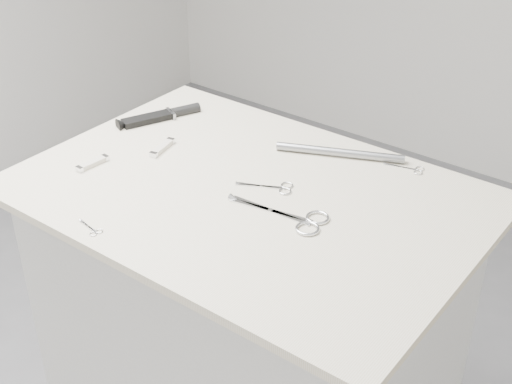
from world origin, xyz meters
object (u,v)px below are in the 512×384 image
Objects in this scene: sheathed_knife at (164,115)px; pocket_knife_b at (162,147)px; large_shears at (297,219)px; plinth at (249,350)px; embroidery_scissors_a at (275,187)px; metal_rail at (340,153)px; tiny_scissors at (92,229)px; pocket_knife_a at (93,163)px; embroidery_scissors_b at (410,169)px.

pocket_knife_b is at bearing -114.41° from sheathed_knife.
sheathed_knife is (-0.55, 0.19, 0.00)m from large_shears.
plinth is 4.08× the size of large_shears.
large_shears is 0.13m from embroidery_scissors_a.
plinth is at bearing -106.87° from metal_rail.
plinth is 13.22× the size of tiny_scissors.
metal_rail is at bearing 76.96° from tiny_scissors.
large_shears is at bearing -75.73° from metal_rail.
plinth is at bearing -158.33° from embroidery_scissors_a.
pocket_knife_a is 0.17m from pocket_knife_b.
metal_rail is (0.43, 0.38, 0.01)m from pocket_knife_a.
pocket_knife_b reaches higher than tiny_scissors.
embroidery_scissors_b reaches higher than plinth.
sheathed_knife is at bearing 139.48° from embroidery_scissors_a.
pocket_knife_a is (-0.40, -0.17, 0.00)m from embroidery_scissors_a.
tiny_scissors is 0.74× the size of pocket_knife_b.
sheathed_knife reaches higher than plinth.
embroidery_scissors_a is 1.32× the size of embroidery_scissors_b.
embroidery_scissors_b is 0.59m from pocket_knife_b.
embroidery_scissors_a is at bearing -80.52° from sheathed_knife.
sheathed_knife reaches higher than large_shears.
metal_rail is (-0.16, -0.04, 0.01)m from embroidery_scissors_b.
embroidery_scissors_b is 1.36× the size of tiny_scissors.
pocket_knife_a is at bearing -147.66° from sheathed_knife.
tiny_scissors is (-0.40, -0.60, -0.00)m from embroidery_scissors_b.
embroidery_scissors_a is 0.45m from sheathed_knife.
tiny_scissors is 0.23× the size of metal_rail.
large_shears is 0.41m from tiny_scissors.
plinth is at bearing -142.84° from embroidery_scissors_b.
pocket_knife_a is at bearing -138.55° from metal_rail.
pocket_knife_b is at bearing 119.88° from tiny_scissors.
large_shears is at bearing -11.07° from plinth.
large_shears is 2.39× the size of pocket_knife_b.
metal_rail is (0.47, 0.10, 0.00)m from sheathed_knife.
embroidery_scissors_a is 1.45× the size of pocket_knife_a.
pocket_knife_a is at bearing 177.42° from embroidery_scissors_a.
large_shears reaches higher than embroidery_scissors_b.
large_shears is at bearing 51.78° from tiny_scissors.
metal_rail is at bearing 73.13° from plinth.
embroidery_scissors_a is at bearing -99.82° from metal_rail.
sheathed_knife is at bearing 158.33° from plinth.
tiny_scissors is at bearing -171.74° from pocket_knife_b.
tiny_scissors is at bearing -145.49° from embroidery_scissors_a.
pocket_knife_a is at bearing 142.16° from pocket_knife_b.
large_shears is at bearing -119.42° from embroidery_scissors_b.
embroidery_scissors_b is 0.45× the size of sheathed_knife.
pocket_knife_a is 0.58m from metal_rail.
pocket_knife_a is 0.91× the size of pocket_knife_b.
plinth is 9.74× the size of pocket_knife_b.
plinth is at bearing 72.48° from tiny_scissors.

